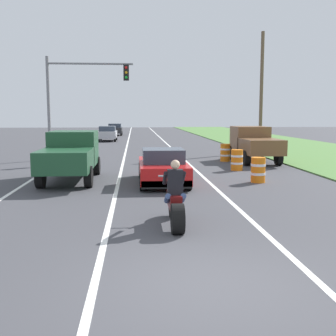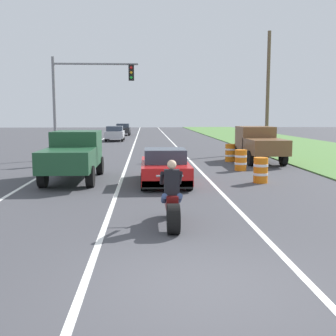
{
  "view_description": "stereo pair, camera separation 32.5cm",
  "coord_description": "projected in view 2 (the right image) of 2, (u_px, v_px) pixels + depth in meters",
  "views": [
    {
      "loc": [
        -1.13,
        -6.26,
        2.69
      ],
      "look_at": [
        -0.09,
        6.81,
        1.0
      ],
      "focal_mm": 44.72,
      "sensor_mm": 36.0,
      "label": 1
    },
    {
      "loc": [
        -0.81,
        -6.28,
        2.69
      ],
      "look_at": [
        -0.09,
        6.81,
        1.0
      ],
      "focal_mm": 44.72,
      "sensor_mm": 36.0,
      "label": 2
    }
  ],
  "objects": [
    {
      "name": "lane_stripe_right_solid",
      "position": [
        186.0,
        157.0,
        26.51
      ],
      "size": [
        0.14,
        120.0,
        0.01
      ],
      "primitive_type": "cube",
      "color": "white",
      "rests_on": "ground"
    },
    {
      "name": "construction_barrel_mid",
      "position": [
        241.0,
        160.0,
        20.02
      ],
      "size": [
        0.58,
        0.58,
        1.0
      ],
      "color": "orange",
      "rests_on": "ground"
    },
    {
      "name": "utility_pole_roadside",
      "position": [
        268.0,
        93.0,
        29.1
      ],
      "size": [
        0.24,
        0.24,
        8.35
      ],
      "primitive_type": "cylinder",
      "color": "brown",
      "rests_on": "ground"
    },
    {
      "name": "ground_plane",
      "position": [
        197.0,
        286.0,
        6.61
      ],
      "size": [
        160.0,
        160.0,
        0.0
      ],
      "primitive_type": "plane",
      "color": "#424247"
    },
    {
      "name": "motorcycle_with_rider",
      "position": [
        172.0,
        203.0,
        9.98
      ],
      "size": [
        0.7,
        2.21,
        1.62
      ],
      "color": "black",
      "rests_on": "ground"
    },
    {
      "name": "sports_car_red",
      "position": [
        165.0,
        167.0,
        16.3
      ],
      "size": [
        1.84,
        4.3,
        1.37
      ],
      "color": "red",
      "rests_on": "ground"
    },
    {
      "name": "lane_stripe_centre_dashed",
      "position": [
        130.0,
        157.0,
        26.31
      ],
      "size": [
        0.14,
        120.0,
        0.01
      ],
      "primitive_type": "cube",
      "color": "white",
      "rests_on": "ground"
    },
    {
      "name": "pickup_truck_right_shoulder_brown",
      "position": [
        259.0,
        143.0,
        23.45
      ],
      "size": [
        2.02,
        4.8,
        1.98
      ],
      "color": "brown",
      "rests_on": "ground"
    },
    {
      "name": "traffic_light_mast_near",
      "position": [
        81.0,
        91.0,
        24.49
      ],
      "size": [
        5.02,
        0.34,
        6.0
      ],
      "color": "gray",
      "rests_on": "ground"
    },
    {
      "name": "construction_barrel_nearest",
      "position": [
        261.0,
        170.0,
        16.45
      ],
      "size": [
        0.58,
        0.58,
        1.0
      ],
      "color": "orange",
      "rests_on": "ground"
    },
    {
      "name": "distant_car_far_ahead",
      "position": [
        115.0,
        133.0,
        42.27
      ],
      "size": [
        1.8,
        4.0,
        1.5
      ],
      "color": "#B2B2B7",
      "rests_on": "ground"
    },
    {
      "name": "construction_barrel_far",
      "position": [
        230.0,
        153.0,
        23.87
      ],
      "size": [
        0.58,
        0.58,
        1.0
      ],
      "color": "orange",
      "rests_on": "ground"
    },
    {
      "name": "pickup_truck_left_lane_dark_green",
      "position": [
        73.0,
        153.0,
        16.95
      ],
      "size": [
        2.02,
        4.8,
        1.98
      ],
      "color": "#1E4C2D",
      "rests_on": "ground"
    },
    {
      "name": "distant_car_further_ahead",
      "position": [
        123.0,
        129.0,
        53.63
      ],
      "size": [
        1.8,
        4.0,
        1.5
      ],
      "color": "#262628",
      "rests_on": "ground"
    },
    {
      "name": "lane_stripe_left_solid",
      "position": [
        72.0,
        157.0,
        26.12
      ],
      "size": [
        0.14,
        120.0,
        0.01
      ],
      "primitive_type": "cube",
      "color": "white",
      "rests_on": "ground"
    }
  ]
}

